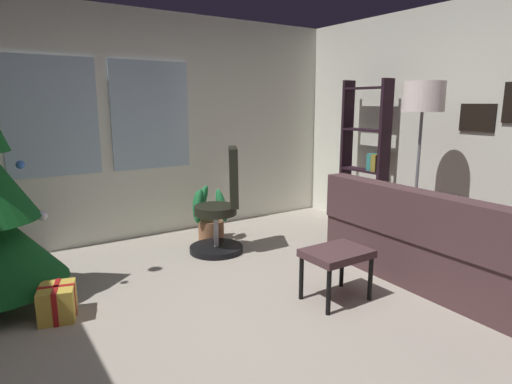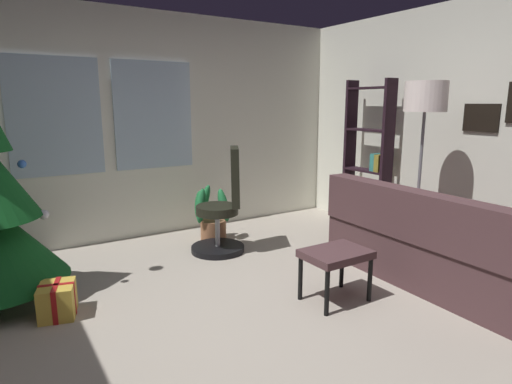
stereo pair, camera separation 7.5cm
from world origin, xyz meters
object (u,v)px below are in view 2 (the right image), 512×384
object	(u,v)px
gift_box_green	(26,263)
bookshelf	(368,167)
office_chair	(223,212)
floor_lamp	(425,108)
gift_box_gold	(57,300)
footstool	(336,258)
potted_plant	(212,217)
couch	(462,253)

from	to	relation	value
gift_box_green	bookshelf	xyz separation A→B (m)	(3.69, -0.64, 0.68)
office_chair	floor_lamp	world-z (taller)	floor_lamp
gift_box_gold	footstool	bearing A→B (deg)	-25.16
floor_lamp	bookshelf	bearing A→B (deg)	69.92
footstool	potted_plant	size ratio (longest dim) A/B	0.78
couch	office_chair	xyz separation A→B (m)	(-1.30, 1.86, 0.13)
footstool	gift_box_green	xyz separation A→B (m)	(-2.03, 1.92, -0.25)
gift_box_gold	potted_plant	world-z (taller)	potted_plant
footstool	office_chair	xyz separation A→B (m)	(-0.20, 1.49, 0.07)
gift_box_gold	potted_plant	xyz separation A→B (m)	(1.77, 1.01, 0.14)
bookshelf	potted_plant	size ratio (longest dim) A/B	2.79
potted_plant	couch	bearing A→B (deg)	-61.41
office_chair	potted_plant	size ratio (longest dim) A/B	1.69
office_chair	potted_plant	xyz separation A→B (m)	(0.07, 0.41, -0.16)
gift_box_green	footstool	bearing A→B (deg)	-43.39
office_chair	footstool	bearing A→B (deg)	-82.28
gift_box_green	bookshelf	distance (m)	3.81
couch	bookshelf	world-z (taller)	bookshelf
couch	office_chair	world-z (taller)	office_chair
gift_box_green	potted_plant	xyz separation A→B (m)	(1.89, -0.01, 0.16)
floor_lamp	office_chair	bearing A→B (deg)	140.52
office_chair	bookshelf	distance (m)	1.92
footstool	gift_box_green	bearing A→B (deg)	136.61
floor_lamp	footstool	bearing A→B (deg)	-168.74
gift_box_gold	bookshelf	bearing A→B (deg)	6.14
gift_box_gold	bookshelf	world-z (taller)	bookshelf
gift_box_green	gift_box_gold	distance (m)	1.03
couch	gift_box_green	size ratio (longest dim) A/B	6.80
couch	bookshelf	xyz separation A→B (m)	(0.57, 1.64, 0.49)
bookshelf	potted_plant	bearing A→B (deg)	160.82
floor_lamp	potted_plant	distance (m)	2.50
gift_box_green	floor_lamp	xyz separation A→B (m)	(3.32, -1.66, 1.40)
couch	floor_lamp	distance (m)	1.37
couch	potted_plant	world-z (taller)	couch
couch	office_chair	size ratio (longest dim) A/B	1.96
gift_box_green	gift_box_gold	bearing A→B (deg)	-83.01
bookshelf	office_chair	bearing A→B (deg)	173.51
couch	floor_lamp	bearing A→B (deg)	72.83
bookshelf	potted_plant	distance (m)	1.98
bookshelf	floor_lamp	distance (m)	1.30
gift_box_gold	office_chair	distance (m)	1.83
footstool	potted_plant	xyz separation A→B (m)	(-0.13, 1.90, -0.09)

